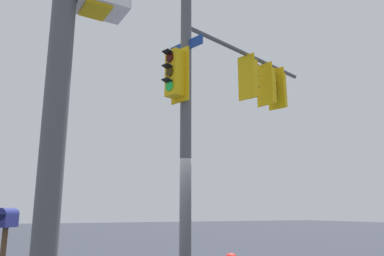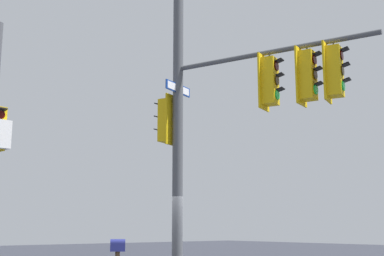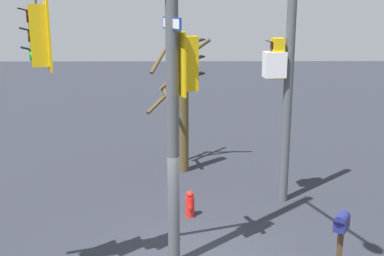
% 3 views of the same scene
% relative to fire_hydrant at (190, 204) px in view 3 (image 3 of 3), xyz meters
% --- Properties ---
extents(main_signal_pole_assembly, '(3.73, 6.03, 9.96)m').
position_rel_fire_hydrant_xyz_m(main_signal_pole_assembly, '(-3.00, 1.41, 4.87)').
color(main_signal_pole_assembly, '#4C4F54').
rests_on(main_signal_pole_assembly, ground).
extents(secondary_pole_assembly, '(0.51, 0.85, 7.05)m').
position_rel_fire_hydrant_xyz_m(secondary_pole_assembly, '(1.06, -2.58, 3.40)').
color(secondary_pole_assembly, '#4C4F54').
rests_on(secondary_pole_assembly, ground).
extents(fire_hydrant, '(0.38, 0.24, 0.73)m').
position_rel_fire_hydrant_xyz_m(fire_hydrant, '(0.00, 0.00, 0.00)').
color(fire_hydrant, red).
rests_on(fire_hydrant, ground).
extents(mailbox, '(0.50, 0.44, 1.41)m').
position_rel_fire_hydrant_xyz_m(mailbox, '(-3.00, -3.13, 0.76)').
color(mailbox, '#4C3823').
rests_on(mailbox, ground).
extents(bare_tree_behind_pole, '(1.99, 2.20, 4.83)m').
position_rel_fire_hydrant_xyz_m(bare_tree_behind_pole, '(3.84, 0.27, 1.83)').
color(bare_tree_behind_pole, brown).
rests_on(bare_tree_behind_pole, ground).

